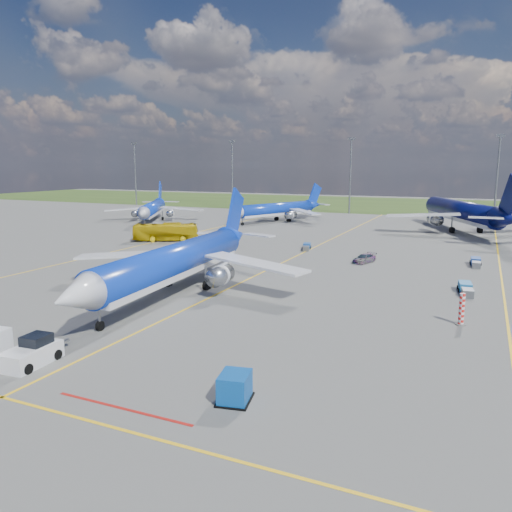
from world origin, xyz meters
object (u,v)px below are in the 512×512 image
at_px(uld_container, 235,387).
at_px(baggage_tug_c, 307,247).
at_px(warning_post, 462,309).
at_px(pushback_tug, 32,353).
at_px(apron_bus, 166,232).
at_px(baggage_tug_w, 466,289).
at_px(bg_jet_nw, 153,221).
at_px(bg_jet_nnw, 276,222).
at_px(baggage_tug_e, 476,262).
at_px(service_car_b, 209,251).
at_px(main_airliner, 176,293).
at_px(service_car_a, 153,258).
at_px(service_car_c, 364,258).
at_px(bg_jet_n, 460,231).

height_order(uld_container, baggage_tug_c, uld_container).
bearing_deg(baggage_tug_c, warning_post, -66.93).
distance_m(pushback_tug, apron_bus, 61.12).
bearing_deg(baggage_tug_w, bg_jet_nw, 141.03).
height_order(bg_jet_nnw, baggage_tug_c, bg_jet_nnw).
bearing_deg(baggage_tug_c, baggage_tug_e, -21.99).
relative_size(bg_jet_nnw, pushback_tug, 5.73).
bearing_deg(service_car_b, warning_post, -95.75).
distance_m(service_car_b, baggage_tug_e, 41.03).
bearing_deg(apron_bus, bg_jet_nnw, -39.64).
relative_size(bg_jet_nw, baggage_tug_w, 7.47).
height_order(main_airliner, pushback_tug, main_airliner).
bearing_deg(pushback_tug, service_car_a, 108.68).
xyz_separation_m(bg_jet_nw, service_car_b, (38.47, -37.39, 0.66)).
height_order(warning_post, service_car_b, warning_post).
height_order(bg_jet_nnw, service_car_b, bg_jet_nnw).
relative_size(warning_post, service_car_b, 0.63).
xyz_separation_m(service_car_a, baggage_tug_e, (44.57, 17.85, -0.25)).
height_order(service_car_b, baggage_tug_c, service_car_b).
xyz_separation_m(bg_jet_nnw, service_car_c, (33.05, -45.81, 0.66)).
xyz_separation_m(bg_jet_n, baggage_tug_w, (3.22, -59.06, 0.51)).
xyz_separation_m(bg_jet_nnw, service_car_a, (3.97, -59.18, 0.75)).
distance_m(bg_jet_nnw, baggage_tug_c, 43.48).
bearing_deg(bg_jet_nw, bg_jet_nnw, -4.85).
bearing_deg(baggage_tug_w, apron_bus, 152.59).
height_order(uld_container, service_car_c, uld_container).
bearing_deg(uld_container, service_car_b, 109.75).
distance_m(pushback_tug, service_car_a, 39.04).
bearing_deg(uld_container, bg_jet_n, 72.81).
xyz_separation_m(main_airliner, baggage_tug_w, (30.48, 13.96, 0.51)).
relative_size(bg_jet_n, main_airliner, 1.16).
bearing_deg(service_car_c, apron_bus, -167.58).
xyz_separation_m(bg_jet_nw, baggage_tug_w, (77.84, -46.74, 0.51)).
relative_size(bg_jet_nnw, baggage_tug_e, 7.51).
bearing_deg(baggage_tug_c, service_car_c, -48.46).
relative_size(main_airliner, uld_container, 18.77).
xyz_separation_m(bg_jet_nw, apron_bus, (23.05, -27.42, 1.75)).
height_order(apron_bus, service_car_a, apron_bus).
xyz_separation_m(uld_container, baggage_tug_c, (-14.34, 56.26, -0.45)).
bearing_deg(pushback_tug, bg_jet_n, 70.85).
xyz_separation_m(service_car_a, baggage_tug_w, (43.82, -0.05, -0.24)).
bearing_deg(bg_jet_nnw, main_airliner, -54.77).
bearing_deg(service_car_b, bg_jet_nnw, 33.13).
bearing_deg(apron_bus, main_airliner, -173.54).
height_order(baggage_tug_w, baggage_tug_e, baggage_tug_w).
height_order(warning_post, main_airliner, main_airliner).
bearing_deg(service_car_a, main_airliner, -34.34).
bearing_deg(service_car_b, service_car_c, -57.06).
bearing_deg(service_car_c, bg_jet_n, 96.63).
bearing_deg(pushback_tug, bg_jet_nw, 116.59).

